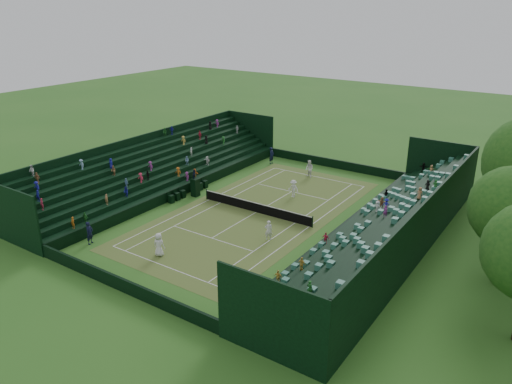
% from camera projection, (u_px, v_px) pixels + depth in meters
% --- Properties ---
extents(ground, '(160.00, 160.00, 0.00)m').
position_uv_depth(ground, '(256.00, 212.00, 45.37)').
color(ground, '#2E6720').
rests_on(ground, ground).
extents(court_surface, '(12.97, 26.77, 0.01)m').
position_uv_depth(court_surface, '(256.00, 212.00, 45.37)').
color(court_surface, '#3E7627').
rests_on(court_surface, ground).
extents(perimeter_wall_north, '(17.17, 0.20, 1.00)m').
position_uv_depth(perimeter_wall_north, '(333.00, 163.00, 57.46)').
color(perimeter_wall_north, black).
rests_on(perimeter_wall_north, ground).
extents(perimeter_wall_south, '(17.17, 0.20, 1.00)m').
position_uv_depth(perimeter_wall_south, '(121.00, 284.00, 32.93)').
color(perimeter_wall_south, black).
rests_on(perimeter_wall_south, ground).
extents(perimeter_wall_east, '(0.20, 31.77, 1.00)m').
position_uv_depth(perimeter_wall_east, '(342.00, 230.00, 40.73)').
color(perimeter_wall_east, black).
rests_on(perimeter_wall_east, ground).
extents(perimeter_wall_west, '(0.20, 31.77, 1.00)m').
position_uv_depth(perimeter_wall_west, '(186.00, 189.00, 49.65)').
color(perimeter_wall_west, black).
rests_on(perimeter_wall_west, ground).
extents(north_grandstand, '(6.60, 32.00, 4.90)m').
position_uv_depth(north_grandstand, '(393.00, 231.00, 38.16)').
color(north_grandstand, black).
rests_on(north_grandstand, ground).
extents(south_grandstand, '(6.60, 32.00, 4.90)m').
position_uv_depth(south_grandstand, '(155.00, 171.00, 51.47)').
color(south_grandstand, black).
rests_on(south_grandstand, ground).
extents(tennis_net, '(11.67, 0.10, 1.06)m').
position_uv_depth(tennis_net, '(256.00, 207.00, 45.18)').
color(tennis_net, black).
rests_on(tennis_net, ground).
extents(scoreboard_tower, '(2.00, 1.00, 3.70)m').
position_uv_depth(scoreboard_tower, '(505.00, 169.00, 47.27)').
color(scoreboard_tower, black).
rests_on(scoreboard_tower, ground).
extents(umpire_chair, '(0.87, 0.87, 2.74)m').
position_uv_depth(umpire_chair, '(195.00, 185.00, 48.83)').
color(umpire_chair, black).
rests_on(umpire_chair, ground).
extents(courtside_chairs, '(0.50, 5.48, 1.09)m').
position_uv_depth(courtside_chairs, '(189.00, 191.00, 49.38)').
color(courtside_chairs, black).
rests_on(courtside_chairs, ground).
extents(player_near_west, '(1.02, 0.78, 1.85)m').
position_uv_depth(player_near_west, '(159.00, 245.00, 37.35)').
color(player_near_west, silver).
rests_on(player_near_west, ground).
extents(player_near_east, '(0.73, 0.73, 1.70)m').
position_uv_depth(player_near_east, '(269.00, 230.00, 39.87)').
color(player_near_east, silver).
rests_on(player_near_east, ground).
extents(player_far_west, '(1.15, 1.05, 1.93)m').
position_uv_depth(player_far_west, '(309.00, 169.00, 54.10)').
color(player_far_west, white).
rests_on(player_far_west, ground).
extents(player_far_east, '(1.17, 0.72, 1.76)m').
position_uv_depth(player_far_east, '(293.00, 189.00, 48.67)').
color(player_far_east, white).
rests_on(player_far_east, ground).
extents(line_judge_north, '(0.50, 0.74, 1.99)m').
position_uv_depth(line_judge_north, '(271.00, 155.00, 58.71)').
color(line_judge_north, black).
rests_on(line_judge_north, ground).
extents(line_judge_south, '(0.62, 0.78, 1.87)m').
position_uv_depth(line_judge_south, '(90.00, 233.00, 39.22)').
color(line_judge_south, black).
rests_on(line_judge_south, ground).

